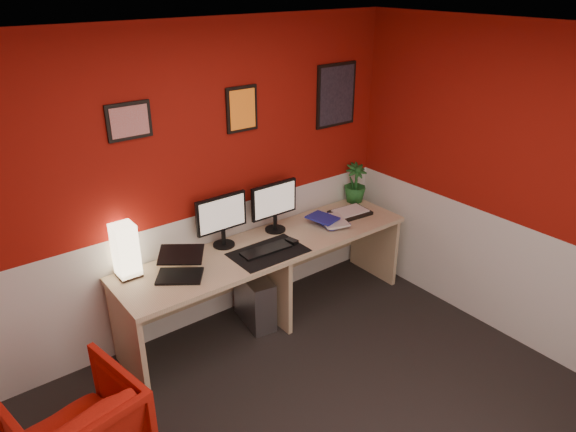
# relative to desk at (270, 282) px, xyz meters

# --- Properties ---
(ceiling) EXTENTS (4.00, 3.50, 0.01)m
(ceiling) POSITION_rel_desk_xyz_m (-0.55, -1.41, 2.13)
(ceiling) COLOR white
(ceiling) RESTS_ON ground
(wall_back) EXTENTS (4.00, 0.01, 2.50)m
(wall_back) POSITION_rel_desk_xyz_m (-0.55, 0.34, 0.89)
(wall_back) COLOR maroon
(wall_back) RESTS_ON ground
(wall_right) EXTENTS (0.01, 3.50, 2.50)m
(wall_right) POSITION_rel_desk_xyz_m (1.45, -1.41, 0.89)
(wall_right) COLOR maroon
(wall_right) RESTS_ON ground
(wainscot_back) EXTENTS (4.00, 0.01, 1.00)m
(wainscot_back) POSITION_rel_desk_xyz_m (-0.55, 0.34, 0.14)
(wainscot_back) COLOR silver
(wainscot_back) RESTS_ON ground
(wainscot_right) EXTENTS (0.01, 3.50, 1.00)m
(wainscot_right) POSITION_rel_desk_xyz_m (1.44, -1.41, 0.14)
(wainscot_right) COLOR silver
(wainscot_right) RESTS_ON ground
(desk) EXTENTS (2.60, 0.65, 0.73)m
(desk) POSITION_rel_desk_xyz_m (0.00, 0.00, 0.00)
(desk) COLOR tan
(desk) RESTS_ON ground
(shoji_lamp) EXTENTS (0.16, 0.16, 0.40)m
(shoji_lamp) POSITION_rel_desk_xyz_m (-1.12, 0.23, 0.56)
(shoji_lamp) COLOR #FFE5B2
(shoji_lamp) RESTS_ON desk
(laptop) EXTENTS (0.40, 0.38, 0.22)m
(laptop) POSITION_rel_desk_xyz_m (-0.83, -0.02, 0.47)
(laptop) COLOR black
(laptop) RESTS_ON desk
(monitor_left) EXTENTS (0.45, 0.06, 0.58)m
(monitor_left) POSITION_rel_desk_xyz_m (-0.30, 0.21, 0.66)
(monitor_left) COLOR black
(monitor_left) RESTS_ON desk
(monitor_right) EXTENTS (0.45, 0.06, 0.58)m
(monitor_right) POSITION_rel_desk_xyz_m (0.20, 0.18, 0.66)
(monitor_right) COLOR black
(monitor_right) RESTS_ON desk
(desk_mat) EXTENTS (0.60, 0.38, 0.01)m
(desk_mat) POSITION_rel_desk_xyz_m (-0.09, -0.11, 0.37)
(desk_mat) COLOR black
(desk_mat) RESTS_ON desk
(keyboard) EXTENTS (0.43, 0.16, 0.02)m
(keyboard) POSITION_rel_desk_xyz_m (-0.09, -0.09, 0.38)
(keyboard) COLOR black
(keyboard) RESTS_ON desk_mat
(mouse) EXTENTS (0.08, 0.11, 0.03)m
(mouse) POSITION_rel_desk_xyz_m (0.16, -0.10, 0.39)
(mouse) COLOR black
(mouse) RESTS_ON desk_mat
(book_bottom) EXTENTS (0.28, 0.34, 0.03)m
(book_bottom) POSITION_rel_desk_xyz_m (0.58, 0.02, 0.38)
(book_bottom) COLOR navy
(book_bottom) RESTS_ON desk
(book_middle) EXTENTS (0.30, 0.35, 0.02)m
(book_middle) POSITION_rel_desk_xyz_m (0.57, -0.01, 0.40)
(book_middle) COLOR silver
(book_middle) RESTS_ON book_bottom
(book_top) EXTENTS (0.24, 0.29, 0.02)m
(book_top) POSITION_rel_desk_xyz_m (0.50, -0.00, 0.43)
(book_top) COLOR navy
(book_top) RESTS_ON book_middle
(zen_tray) EXTENTS (0.37, 0.28, 0.03)m
(zen_tray) POSITION_rel_desk_xyz_m (0.95, 0.03, 0.38)
(zen_tray) COLOR black
(zen_tray) RESTS_ON desk
(potted_plant) EXTENTS (0.25, 0.25, 0.38)m
(potted_plant) POSITION_rel_desk_xyz_m (1.20, 0.23, 0.56)
(potted_plant) COLOR #19591E
(potted_plant) RESTS_ON desk
(pc_tower) EXTENTS (0.27, 0.48, 0.45)m
(pc_tower) POSITION_rel_desk_xyz_m (-0.13, 0.04, -0.14)
(pc_tower) COLOR #99999E
(pc_tower) RESTS_ON ground
(armchair) EXTENTS (0.78, 0.79, 0.62)m
(armchair) POSITION_rel_desk_xyz_m (-1.82, -0.58, -0.05)
(armchair) COLOR red
(armchair) RESTS_ON ground
(art_left) EXTENTS (0.32, 0.02, 0.26)m
(art_left) POSITION_rel_desk_xyz_m (-0.93, 0.33, 1.49)
(art_left) COLOR red
(art_left) RESTS_ON wall_back
(art_center) EXTENTS (0.28, 0.02, 0.36)m
(art_center) POSITION_rel_desk_xyz_m (-0.01, 0.33, 1.44)
(art_center) COLOR orange
(art_center) RESTS_ON wall_back
(art_right) EXTENTS (0.44, 0.02, 0.56)m
(art_right) POSITION_rel_desk_xyz_m (0.99, 0.33, 1.42)
(art_right) COLOR black
(art_right) RESTS_ON wall_back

